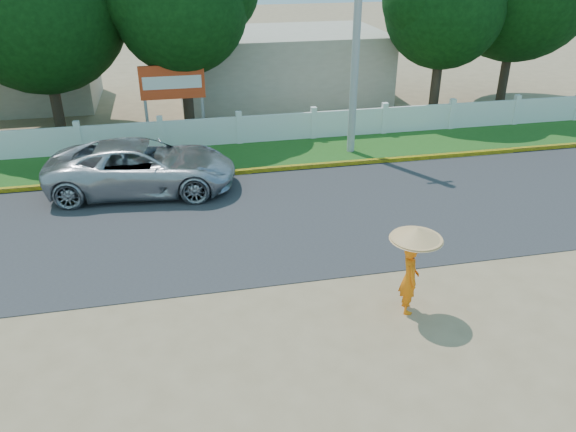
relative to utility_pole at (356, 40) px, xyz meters
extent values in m
plane|color=#9E8460|center=(-4.01, -9.41, -4.12)|extent=(120.00, 120.00, 0.00)
cube|color=#38383A|center=(-4.01, -4.91, -4.11)|extent=(60.00, 7.00, 0.02)
cube|color=#2D601E|center=(-4.01, 0.34, -4.10)|extent=(60.00, 3.50, 0.03)
cube|color=yellow|center=(-4.01, -1.36, -4.04)|extent=(40.00, 0.18, 0.16)
cube|color=silver|center=(-4.01, 1.79, -3.57)|extent=(40.00, 0.10, 1.10)
cube|color=#B7AD99|center=(-1.01, 8.59, -2.52)|extent=(10.00, 6.00, 3.20)
cube|color=#B7AD99|center=(-14.01, 9.59, -2.72)|extent=(8.00, 5.00, 2.80)
cylinder|color=#9B9C99|center=(0.00, 0.00, 0.00)|extent=(0.28, 0.28, 8.24)
imported|color=#B0B2B8|center=(-7.60, -2.09, -3.30)|extent=(6.12, 3.32, 1.63)
imported|color=orange|center=(-1.88, -9.92, -3.30)|extent=(0.50, 0.66, 1.64)
cylinder|color=gray|center=(-1.83, -9.92, -2.67)|extent=(0.02, 0.02, 1.06)
cone|color=tan|center=(-1.83, -9.92, -2.22)|extent=(1.12, 1.12, 0.27)
cylinder|color=gray|center=(-7.51, 2.89, -3.12)|extent=(0.12, 0.12, 2.00)
cylinder|color=gray|center=(-5.31, 2.89, -3.12)|extent=(0.12, 0.12, 2.00)
cube|color=red|center=(-6.41, 2.89, -1.82)|extent=(2.50, 0.12, 1.30)
cube|color=silver|center=(-6.41, 2.83, -1.82)|extent=(2.25, 0.02, 0.49)
cylinder|color=#473828|center=(5.47, 4.50, -2.55)|extent=(0.44, 0.44, 3.14)
sphere|color=#0D390F|center=(5.47, 4.50, 0.46)|extent=(5.22, 5.22, 5.22)
cylinder|color=#473828|center=(-11.17, 5.05, -2.54)|extent=(0.44, 0.44, 3.15)
sphere|color=#0D390F|center=(-11.17, 5.05, 0.90)|extent=(6.78, 6.78, 6.78)
cylinder|color=#473828|center=(-5.82, 4.19, -2.38)|extent=(0.44, 0.44, 3.48)
sphere|color=#0D390F|center=(-5.82, 4.19, 0.81)|extent=(5.27, 5.27, 5.27)
cylinder|color=#473828|center=(9.57, 5.51, -2.35)|extent=(0.44, 0.44, 3.53)
camera|label=1|loc=(-6.54, -19.29, 3.28)|focal=35.00mm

